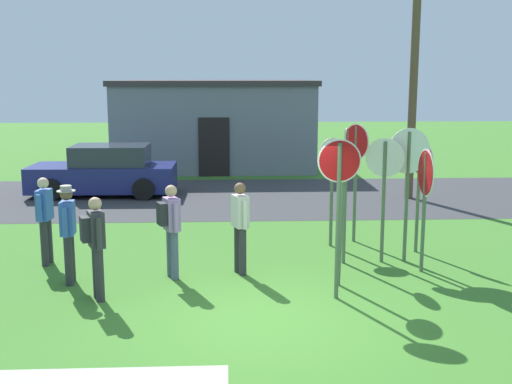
# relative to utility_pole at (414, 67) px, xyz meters

# --- Properties ---
(ground_plane) EXTENTS (80.00, 80.00, 0.00)m
(ground_plane) POSITION_rel_utility_pole_xyz_m (-4.88, -9.41, -3.80)
(ground_plane) COLOR #3D7528
(street_asphalt) EXTENTS (60.00, 6.40, 0.01)m
(street_asphalt) POSITION_rel_utility_pole_xyz_m (-4.88, 0.33, -3.79)
(street_asphalt) COLOR #38383A
(street_asphalt) RESTS_ON ground
(building_background) EXTENTS (7.61, 4.56, 3.38)m
(building_background) POSITION_rel_utility_pole_xyz_m (-5.81, 6.51, -2.10)
(building_background) COLOR slate
(building_background) RESTS_ON ground
(utility_pole) EXTENTS (1.80, 0.24, 7.24)m
(utility_pole) POSITION_rel_utility_pole_xyz_m (0.00, 0.00, 0.00)
(utility_pole) COLOR brown
(utility_pole) RESTS_ON ground
(parked_car_on_street) EXTENTS (4.32, 2.06, 1.51)m
(parked_car_on_street) POSITION_rel_utility_pole_xyz_m (-9.05, 0.93, -3.11)
(parked_car_on_street) COLOR navy
(parked_car_on_street) RESTS_ON ground
(stop_sign_leaning_left) EXTENTS (0.69, 0.32, 2.42)m
(stop_sign_leaning_left) POSITION_rel_utility_pole_xyz_m (-2.38, -6.46, -2.15)
(stop_sign_leaning_left) COLOR #51664C
(stop_sign_leaning_left) RESTS_ON ground
(stop_sign_leaning_right) EXTENTS (0.43, 0.50, 2.44)m
(stop_sign_leaning_right) POSITION_rel_utility_pole_xyz_m (-3.44, -7.80, -2.18)
(stop_sign_leaning_right) COLOR #51664C
(stop_sign_leaning_right) RESTS_ON ground
(stop_sign_nearest) EXTENTS (0.59, 0.20, 2.31)m
(stop_sign_nearest) POSITION_rel_utility_pole_xyz_m (-3.17, -5.23, -2.27)
(stop_sign_nearest) COLOR #51664C
(stop_sign_nearest) RESTS_ON ground
(stop_sign_low_front) EXTENTS (0.17, 0.60, 2.62)m
(stop_sign_low_front) POSITION_rel_utility_pole_xyz_m (-3.13, -6.49, -2.07)
(stop_sign_low_front) COLOR #51664C
(stop_sign_low_front) RESTS_ON ground
(stop_sign_rear_right) EXTENTS (0.38, 0.53, 2.27)m
(stop_sign_rear_right) POSITION_rel_utility_pole_xyz_m (-1.50, -5.77, -2.28)
(stop_sign_rear_right) COLOR #51664C
(stop_sign_rear_right) RESTS_ON ground
(stop_sign_far_back) EXTENTS (0.07, 0.87, 2.29)m
(stop_sign_far_back) POSITION_rel_utility_pole_xyz_m (-1.79, -7.09, -2.22)
(stop_sign_far_back) COLOR #51664C
(stop_sign_far_back) RESTS_ON ground
(stop_sign_tallest) EXTENTS (0.86, 0.18, 2.60)m
(stop_sign_tallest) POSITION_rel_utility_pole_xyz_m (-1.91, -6.40, -1.99)
(stop_sign_tallest) COLOR #51664C
(stop_sign_tallest) RESTS_ON ground
(stop_sign_center_cluster) EXTENTS (0.40, 0.67, 2.57)m
(stop_sign_center_cluster) POSITION_rel_utility_pole_xyz_m (-2.61, -4.88, -2.03)
(stop_sign_center_cluster) COLOR #51664C
(stop_sign_center_cluster) RESTS_ON ground
(stop_sign_rear_left) EXTENTS (0.69, 0.12, 2.61)m
(stop_sign_rear_left) POSITION_rel_utility_pole_xyz_m (-3.61, -8.47, -2.04)
(stop_sign_rear_left) COLOR #51664C
(stop_sign_rear_left) RESTS_ON ground
(person_on_left) EXTENTS (0.44, 0.53, 1.69)m
(person_on_left) POSITION_rel_utility_pole_xyz_m (-7.48, -8.32, -2.82)
(person_on_left) COLOR #2D2D33
(person_on_left) RESTS_ON ground
(person_in_dark_shirt) EXTENTS (0.33, 0.54, 1.69)m
(person_in_dark_shirt) POSITION_rel_utility_pole_xyz_m (-5.14, -7.05, -2.85)
(person_in_dark_shirt) COLOR #2D2D33
(person_in_dark_shirt) RESTS_ON ground
(person_holding_notes) EXTENTS (0.32, 0.57, 1.74)m
(person_holding_notes) POSITION_rel_utility_pole_xyz_m (-8.11, -7.49, -2.81)
(person_holding_notes) COLOR #2D2D33
(person_holding_notes) RESTS_ON ground
(person_near_signs) EXTENTS (0.44, 0.53, 1.69)m
(person_near_signs) POSITION_rel_utility_pole_xyz_m (-6.37, -7.25, -2.82)
(person_near_signs) COLOR #4C5670
(person_near_signs) RESTS_ON ground
(person_with_sunhat) EXTENTS (0.26, 0.57, 1.69)m
(person_with_sunhat) POSITION_rel_utility_pole_xyz_m (-8.83, -6.31, -2.85)
(person_with_sunhat) COLOR #2D2D33
(person_with_sunhat) RESTS_ON ground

